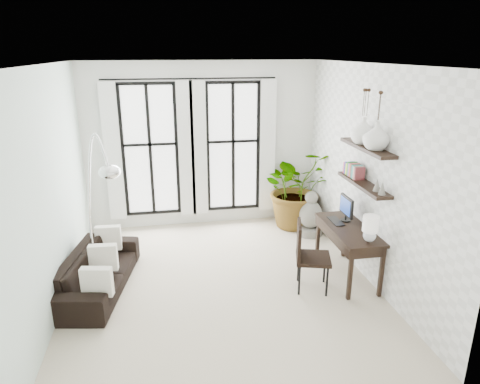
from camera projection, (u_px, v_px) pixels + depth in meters
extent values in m
plane|color=beige|center=(221.00, 284.00, 6.49)|extent=(5.00, 5.00, 0.00)
plane|color=white|center=(218.00, 64.00, 5.48)|extent=(5.00, 5.00, 0.00)
plane|color=silver|center=(50.00, 192.00, 5.60)|extent=(0.00, 5.00, 5.00)
plane|color=white|center=(369.00, 175.00, 6.37)|extent=(0.00, 5.00, 5.00)
plane|color=white|center=(202.00, 146.00, 8.32)|extent=(4.50, 0.00, 4.50)
cube|color=white|center=(150.00, 151.00, 8.14)|extent=(1.00, 0.02, 2.50)
cube|color=white|center=(113.00, 153.00, 7.93)|extent=(0.30, 0.04, 2.60)
cube|color=white|center=(186.00, 151.00, 8.16)|extent=(0.30, 0.04, 2.60)
cube|color=white|center=(233.00, 148.00, 8.41)|extent=(1.00, 0.02, 2.50)
cube|color=white|center=(199.00, 150.00, 8.20)|extent=(0.30, 0.04, 2.60)
cube|color=white|center=(268.00, 147.00, 8.43)|extent=(0.30, 0.04, 2.60)
cylinder|color=black|center=(190.00, 79.00, 7.77)|extent=(3.20, 0.03, 0.03)
cube|color=black|center=(363.00, 184.00, 6.27)|extent=(0.25, 1.30, 0.05)
cube|color=black|center=(367.00, 148.00, 6.10)|extent=(0.25, 1.30, 0.05)
cube|color=#D53561|center=(348.00, 167.00, 6.75)|extent=(0.16, 0.04, 0.18)
cube|color=#2E3AA3|center=(349.00, 168.00, 6.70)|extent=(0.16, 0.04, 0.18)
cube|color=#F3F136|center=(351.00, 169.00, 6.66)|extent=(0.16, 0.04, 0.18)
cube|color=green|center=(352.00, 169.00, 6.62)|extent=(0.16, 0.04, 0.18)
cube|color=#9951BD|center=(353.00, 170.00, 6.58)|extent=(0.16, 0.04, 0.18)
cube|color=#D75B2F|center=(354.00, 171.00, 6.54)|extent=(0.16, 0.04, 0.18)
cube|color=#4F4F4F|center=(356.00, 172.00, 6.49)|extent=(0.16, 0.04, 0.18)
cube|color=teal|center=(357.00, 173.00, 6.45)|extent=(0.16, 0.04, 0.18)
cube|color=tan|center=(358.00, 173.00, 6.41)|extent=(0.16, 0.04, 0.18)
cube|color=brown|center=(360.00, 174.00, 6.37)|extent=(0.16, 0.04, 0.18)
cone|color=gray|center=(377.00, 185.00, 5.86)|extent=(0.10, 0.10, 0.18)
cone|color=gray|center=(382.00, 188.00, 5.72)|extent=(0.10, 0.10, 0.18)
imported|color=black|center=(98.00, 271.00, 6.27)|extent=(1.12, 2.09, 0.58)
cube|color=silver|center=(97.00, 282.00, 5.57)|extent=(0.40, 0.12, 0.40)
cube|color=silver|center=(103.00, 258.00, 6.23)|extent=(0.40, 0.12, 0.40)
cube|color=silver|center=(109.00, 238.00, 6.88)|extent=(0.40, 0.12, 0.40)
imported|color=#2D7228|center=(297.00, 187.00, 8.42)|extent=(1.69, 1.55, 1.60)
cube|color=black|center=(349.00, 229.00, 6.46)|extent=(0.59, 1.39, 0.04)
cube|color=black|center=(347.00, 235.00, 6.49)|extent=(0.53, 1.33, 0.13)
cube|color=black|center=(350.00, 275.00, 5.95)|extent=(0.05, 0.05, 0.77)
cube|color=black|center=(381.00, 272.00, 6.03)|extent=(0.05, 0.05, 0.77)
cube|color=black|center=(318.00, 237.00, 7.15)|extent=(0.05, 0.05, 0.77)
cube|color=black|center=(344.00, 235.00, 7.23)|extent=(0.05, 0.05, 0.77)
cube|color=black|center=(347.00, 206.00, 6.64)|extent=(0.04, 0.42, 0.30)
cube|color=navy|center=(345.00, 206.00, 6.63)|extent=(0.00, 0.36, 0.24)
cube|color=black|center=(336.00, 221.00, 6.68)|extent=(0.15, 0.40, 0.02)
sphere|color=silver|center=(369.00, 236.00, 5.94)|extent=(0.18, 0.18, 0.18)
cylinder|color=white|center=(371.00, 224.00, 5.88)|extent=(0.22, 0.22, 0.22)
cube|color=black|center=(313.00, 258.00, 6.22)|extent=(0.61, 0.61, 0.05)
cube|color=black|center=(299.00, 241.00, 6.15)|extent=(0.18, 0.48, 0.55)
cylinder|color=black|center=(304.00, 282.00, 6.08)|extent=(0.03, 0.03, 0.46)
cylinder|color=black|center=(330.00, 280.00, 6.15)|extent=(0.03, 0.03, 0.46)
cylinder|color=black|center=(295.00, 269.00, 6.45)|extent=(0.03, 0.03, 0.46)
cylinder|color=black|center=(320.00, 267.00, 6.52)|extent=(0.03, 0.03, 0.46)
cylinder|color=silver|center=(96.00, 273.00, 6.69)|extent=(0.34, 0.34, 0.10)
cylinder|color=silver|center=(93.00, 246.00, 6.54)|extent=(0.03, 0.03, 0.96)
ellipsoid|color=silver|center=(110.00, 172.00, 5.91)|extent=(0.31, 0.31, 0.20)
cylinder|color=gray|center=(310.00, 231.00, 8.21)|extent=(0.48, 0.48, 0.14)
ellipsoid|color=gray|center=(311.00, 214.00, 8.11)|extent=(0.43, 0.43, 0.53)
sphere|color=gray|center=(311.00, 198.00, 8.00)|extent=(0.24, 0.24, 0.24)
imported|color=white|center=(377.00, 136.00, 5.79)|extent=(0.37, 0.37, 0.38)
imported|color=white|center=(363.00, 131.00, 6.17)|extent=(0.37, 0.37, 0.38)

